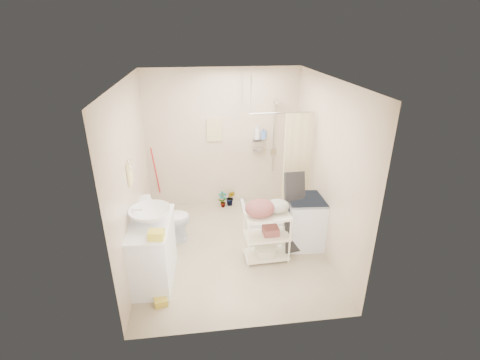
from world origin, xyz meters
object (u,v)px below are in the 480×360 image
at_px(toilet, 166,219).
at_px(laundry_rack, 267,232).
at_px(washing_machine, 304,222).
at_px(vanity, 152,251).

bearing_deg(toilet, laundry_rack, -118.56).
distance_m(toilet, washing_machine, 2.21).
bearing_deg(toilet, vanity, 168.05).
bearing_deg(toilet, washing_machine, -104.50).
relative_size(vanity, laundry_rack, 1.13).
xyz_separation_m(toilet, laundry_rack, (1.52, -0.67, 0.06)).
xyz_separation_m(vanity, toilet, (0.12, 0.93, -0.06)).
xyz_separation_m(toilet, washing_machine, (2.18, -0.38, 0.02)).
bearing_deg(washing_machine, laundry_rack, -152.21).
relative_size(toilet, washing_machine, 0.96).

